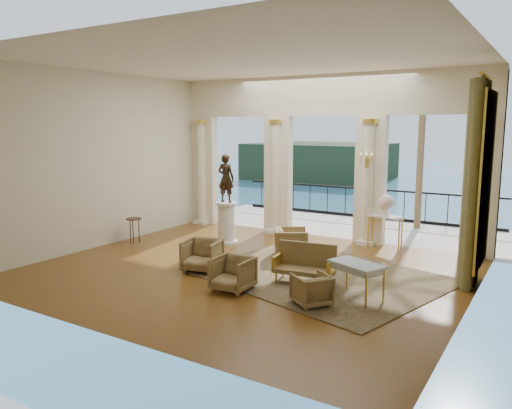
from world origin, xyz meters
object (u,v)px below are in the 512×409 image
Objects in this scene: armchair_a at (202,254)px; armchair_b at (233,272)px; game_table at (357,267)px; side_table at (134,222)px; pedestal at (226,224)px; armchair_d at (291,241)px; settee at (305,264)px; console_table at (385,221)px; armchair_c at (312,288)px; statue at (226,178)px.

armchair_b is at bearing -42.94° from armchair_a.
game_table is 1.66× the size of side_table.
side_table is at bearing -150.14° from pedestal.
settee reaches higher than armchair_d.
armchair_d is 2.65m from console_table.
armchair_c is at bearing -16.05° from side_table.
statue is at bearing 141.64° from settee.
game_table is at bearing 147.49° from statue.
statue reaches higher than console_table.
settee is 1.29m from game_table.
pedestal is (-2.30, 3.07, 0.18)m from armchair_b.
settee is at bearing -112.67° from armchair_c.
armchair_c is 0.80× the size of armchair_d.
pedestal is at bearing 176.21° from game_table.
armchair_b reaches higher than side_table.
pedestal reaches higher than armchair_a.
armchair_a is at bearing -66.80° from pedestal.
armchair_a is 3.37m from side_table.
statue is at bearing -91.19° from armchair_c.
statue reaches higher than armchair_b.
statue is 1.88× the size of side_table.
armchair_a is 1.24× the size of armchair_c.
armchair_a reaches higher than armchair_b.
armchair_a is 0.80× the size of console_table.
console_table reaches higher than armchair_a.
armchair_b is 1.17× the size of armchair_c.
console_table is at bearing -70.11° from armchair_d.
side_table is at bearing -134.91° from console_table.
pedestal is 4.16m from console_table.
armchair_a is at bearing 120.14° from armchair_d.
settee is (0.98, 1.15, 0.03)m from armchair_b.
armchair_c is 5.16m from statue.
console_table reaches higher than armchair_c.
side_table is (-2.16, -1.24, 0.04)m from pedestal.
settee is (2.28, 0.43, 0.01)m from armchair_a.
armchair_b is at bearing -51.41° from armchair_c.
side_table is at bearing 71.04° from armchair_d.
pedestal is at bearing 29.86° from side_table.
console_table is (3.77, 1.75, 0.17)m from pedestal.
settee is 1.88× the size of side_table.
pedestal is (-4.50, 2.29, -0.07)m from game_table.
side_table is at bearing 146.90° from armchair_a.
armchair_d reaches higher than game_table.
armchair_b is (1.30, -0.72, -0.02)m from armchair_a.
armchair_a reaches higher than game_table.
armchair_d is at bearing 12.39° from side_table.
armchair_a is 3.01m from armchair_c.
side_table is (-4.28, -0.94, 0.19)m from armchair_d.
settee is at bearing -79.15° from console_table.
armchair_c is at bearing -26.33° from armchair_a.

